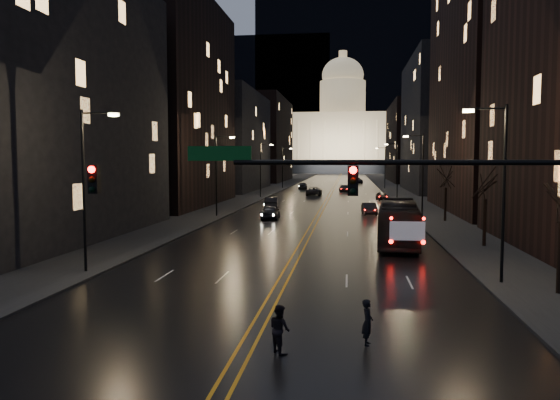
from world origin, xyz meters
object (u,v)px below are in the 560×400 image
(bus, at_px, (399,223))
(pedestrian_b, at_px, (280,329))
(oncoming_car_a, at_px, (270,212))
(traffic_signal, at_px, (428,196))
(receding_car_a, at_px, (369,209))
(pedestrian_a, at_px, (367,322))
(oncoming_car_b, at_px, (272,203))

(bus, distance_m, pedestrian_b, 24.40)
(bus, xyz_separation_m, oncoming_car_a, (-11.87, 15.78, -0.88))
(traffic_signal, height_order, oncoming_car_a, traffic_signal)
(receding_car_a, bearing_deg, oncoming_car_a, -154.58)
(bus, relative_size, pedestrian_b, 7.33)
(traffic_signal, bearing_deg, receding_car_a, 90.24)
(traffic_signal, xyz_separation_m, receding_car_a, (-0.19, 44.69, -4.42))
(pedestrian_a, bearing_deg, bus, -3.57)
(pedestrian_b, bearing_deg, oncoming_car_b, -30.82)
(receding_car_a, relative_size, pedestrian_b, 2.59)
(pedestrian_a, distance_m, pedestrian_b, 3.07)
(bus, relative_size, oncoming_car_b, 2.51)
(traffic_signal, distance_m, pedestrian_a, 4.71)
(oncoming_car_a, relative_size, receding_car_a, 1.07)
(bus, xyz_separation_m, oncoming_car_b, (-13.53, 28.24, -0.86))
(pedestrian_a, xyz_separation_m, pedestrian_b, (-2.86, -1.10, 0.01))
(oncoming_car_a, relative_size, pedestrian_b, 2.76)
(traffic_signal, xyz_separation_m, oncoming_car_a, (-10.72, 38.55, -4.35))
(bus, height_order, pedestrian_a, bus)
(traffic_signal, bearing_deg, oncoming_car_a, 105.54)
(traffic_signal, bearing_deg, pedestrian_b, -169.21)
(traffic_signal, height_order, receding_car_a, traffic_signal)
(oncoming_car_a, height_order, pedestrian_b, pedestrian_b)
(oncoming_car_b, bearing_deg, receding_car_a, 147.09)
(bus, bearing_deg, pedestrian_b, -99.34)
(traffic_signal, relative_size, bus, 1.47)
(oncoming_car_b, distance_m, pedestrian_a, 51.88)
(traffic_signal, bearing_deg, oncoming_car_b, 103.64)
(pedestrian_b, bearing_deg, bus, -53.16)
(pedestrian_a, bearing_deg, oncoming_car_a, 17.06)
(oncoming_car_b, bearing_deg, pedestrian_b, 92.84)
(pedestrian_b, bearing_deg, traffic_signal, -118.41)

